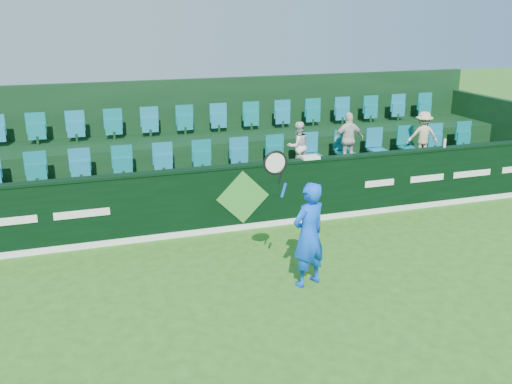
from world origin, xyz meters
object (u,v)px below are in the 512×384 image
object	(u,v)px
tennis_player	(308,234)
drinks_bottle	(445,143)
spectator_middle	(349,139)
towel	(310,157)
spectator_left	(298,146)
spectator_right	(423,135)

from	to	relation	value
tennis_player	drinks_bottle	bearing A→B (deg)	31.53
spectator_middle	towel	size ratio (longest dim) A/B	3.36
spectator_left	tennis_player	bearing A→B (deg)	61.13
towel	spectator_middle	bearing A→B (deg)	37.55
tennis_player	spectator_left	size ratio (longest dim) A/B	2.13
towel	drinks_bottle	xyz separation A→B (m)	(3.27, 0.00, 0.07)
spectator_right	drinks_bottle	distance (m)	1.14
spectator_right	drinks_bottle	world-z (taller)	spectator_right
spectator_middle	drinks_bottle	world-z (taller)	spectator_middle
tennis_player	spectator_left	bearing A→B (deg)	70.18
tennis_player	spectator_right	bearing A→B (deg)	39.63
spectator_right	spectator_middle	bearing A→B (deg)	17.40
tennis_player	spectator_middle	bearing A→B (deg)	55.43
towel	drinks_bottle	distance (m)	3.27
spectator_right	drinks_bottle	xyz separation A→B (m)	(-0.19, -1.12, 0.07)
spectator_middle	towel	distance (m)	1.84
tennis_player	spectator_left	world-z (taller)	tennis_player
spectator_middle	spectator_right	xyz separation A→B (m)	(2.00, 0.00, -0.04)
drinks_bottle	towel	bearing A→B (deg)	180.00
spectator_left	drinks_bottle	world-z (taller)	spectator_left
towel	spectator_left	bearing A→B (deg)	80.46
tennis_player	spectator_right	xyz separation A→B (m)	(4.66, 3.86, 0.49)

